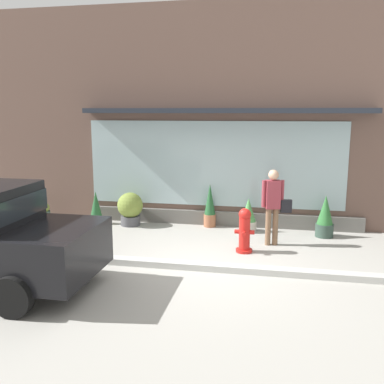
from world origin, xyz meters
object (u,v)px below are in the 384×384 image
object	(u,v)px
pedestrian_with_handbag	(274,202)
potted_plant_by_entrance	(130,208)
fire_hydrant	(245,230)
potted_plant_near_hydrant	(96,208)
potted_plant_corner_tall	(325,217)
potted_plant_window_center	(45,212)
potted_plant_low_front	(248,216)
potted_plant_doorstep	(210,206)

from	to	relation	value
pedestrian_with_handbag	potted_plant_by_entrance	distance (m)	3.76
fire_hydrant	pedestrian_with_handbag	xyz separation A→B (m)	(0.57, 0.60, 0.50)
fire_hydrant	potted_plant_near_hydrant	bearing A→B (deg)	158.79
potted_plant_corner_tall	potted_plant_window_center	bearing A→B (deg)	179.18
potted_plant_low_front	potted_plant_window_center	size ratio (longest dim) A/B	1.68
potted_plant_corner_tall	potted_plant_near_hydrant	world-z (taller)	potted_plant_corner_tall
potted_plant_by_entrance	potted_plant_window_center	distance (m)	2.40
potted_plant_by_entrance	potted_plant_window_center	xyz separation A→B (m)	(-2.39, -0.01, -0.21)
potted_plant_corner_tall	potted_plant_window_center	distance (m)	7.18
potted_plant_corner_tall	potted_plant_window_center	xyz separation A→B (m)	(-7.18, 0.10, -0.23)
potted_plant_by_entrance	potted_plant_doorstep	size ratio (longest dim) A/B	0.77
potted_plant_low_front	potted_plant_near_hydrant	distance (m)	3.92
pedestrian_with_handbag	potted_plant_by_entrance	world-z (taller)	pedestrian_with_handbag
pedestrian_with_handbag	potted_plant_near_hydrant	size ratio (longest dim) A/B	1.94
potted_plant_low_front	potted_plant_window_center	xyz separation A→B (m)	(-5.40, 0.00, -0.15)
potted_plant_corner_tall	fire_hydrant	bearing A→B (deg)	-140.39
potted_plant_by_entrance	potted_plant_doorstep	world-z (taller)	potted_plant_doorstep
potted_plant_window_center	potted_plant_doorstep	distance (m)	4.43
pedestrian_with_handbag	potted_plant_doorstep	size ratio (longest dim) A/B	1.51
potted_plant_window_center	potted_plant_near_hydrant	world-z (taller)	potted_plant_near_hydrant
potted_plant_corner_tall	potted_plant_by_entrance	bearing A→B (deg)	178.61
fire_hydrant	potted_plant_doorstep	size ratio (longest dim) A/B	0.84
potted_plant_low_front	potted_plant_doorstep	world-z (taller)	potted_plant_doorstep
fire_hydrant	potted_plant_corner_tall	distance (m)	2.28
fire_hydrant	pedestrian_with_handbag	size ratio (longest dim) A/B	0.56
pedestrian_with_handbag	potted_plant_by_entrance	xyz separation A→B (m)	(-3.60, 0.97, -0.52)
fire_hydrant	potted_plant_corner_tall	world-z (taller)	potted_plant_corner_tall
potted_plant_near_hydrant	potted_plant_by_entrance	bearing A→B (deg)	2.55
fire_hydrant	potted_plant_window_center	size ratio (longest dim) A/B	1.90
potted_plant_window_center	potted_plant_doorstep	size ratio (longest dim) A/B	0.44
potted_plant_low_front	potted_plant_window_center	world-z (taller)	potted_plant_low_front
potted_plant_by_entrance	potted_plant_low_front	size ratio (longest dim) A/B	1.04
potted_plant_corner_tall	potted_plant_low_front	bearing A→B (deg)	176.72
potted_plant_doorstep	potted_plant_low_front	bearing A→B (deg)	-15.51
potted_plant_low_front	potted_plant_corner_tall	bearing A→B (deg)	-3.28
potted_plant_by_entrance	potted_plant_low_front	world-z (taller)	potted_plant_by_entrance
fire_hydrant	potted_plant_by_entrance	bearing A→B (deg)	152.57
potted_plant_by_entrance	potted_plant_low_front	xyz separation A→B (m)	(3.01, -0.01, -0.06)
fire_hydrant	potted_plant_near_hydrant	world-z (taller)	fire_hydrant
potted_plant_window_center	pedestrian_with_handbag	bearing A→B (deg)	-9.11
fire_hydrant	potted_plant_near_hydrant	size ratio (longest dim) A/B	1.08
potted_plant_by_entrance	potted_plant_corner_tall	size ratio (longest dim) A/B	0.86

